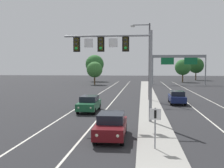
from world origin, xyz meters
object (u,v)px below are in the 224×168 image
car_receding_navy (177,97)px  tree_far_left_c (95,64)px  street_lamp_median (148,57)px  car_oncoming_green (89,103)px  median_sign_post (155,122)px  tree_far_left_b (95,70)px  car_oncoming_darkred (111,125)px  highway_sign_gantry (179,60)px  tree_far_right_b (196,65)px  tree_far_right_c (183,67)px  overhead_signal_mast (120,54)px

car_receding_navy → tree_far_left_c: bearing=110.7°
street_lamp_median → car_oncoming_green: (-5.98, -9.47, -4.97)m
median_sign_post → tree_far_left_b: bearing=103.3°
street_lamp_median → car_oncoming_darkred: bearing=-97.7°
median_sign_post → car_oncoming_green: (-5.98, 12.37, -0.77)m
median_sign_post → car_receding_navy: median_sign_post is taller
car_oncoming_darkred → street_lamp_median: bearing=82.3°
median_sign_post → tree_far_left_b: size_ratio=0.38×
median_sign_post → tree_far_left_b: 54.74m
highway_sign_gantry → tree_far_right_b: (8.80, 24.37, -1.26)m
car_oncoming_green → tree_far_right_b: tree_far_right_b is taller
car_oncoming_green → tree_far_right_c: (17.00, 54.49, 3.51)m
highway_sign_gantry → car_oncoming_darkred: bearing=-101.8°
overhead_signal_mast → tree_far_left_c: tree_far_left_c is taller
car_receding_navy → tree_far_left_b: 37.77m
car_receding_navy → tree_far_right_b: size_ratio=0.60×
street_lamp_median → tree_far_left_b: street_lamp_median is taller
tree_far_right_b → highway_sign_gantry: bearing=-109.8°
tree_far_left_c → tree_far_left_b: (2.65, -15.44, -1.55)m
car_oncoming_darkred → median_sign_post: bearing=-43.2°
car_oncoming_darkred → tree_far_right_c: tree_far_right_c is taller
car_oncoming_darkred → highway_sign_gantry: (11.07, 53.11, 5.34)m
median_sign_post → tree_far_right_c: 67.82m
highway_sign_gantry → tree_far_right_c: bearing=77.1°
highway_sign_gantry → tree_far_left_c: size_ratio=1.64×
tree_far_left_b → tree_far_left_c: bearing=99.8°
tree_far_left_c → tree_far_right_c: tree_far_left_c is taller
tree_far_right_c → overhead_signal_mast: bearing=-102.8°
street_lamp_median → tree_far_right_b: street_lamp_median is taller
street_lamp_median → car_receding_navy: street_lamp_median is taller
car_oncoming_green → tree_far_right_c: size_ratio=0.68×
tree_far_right_b → tree_far_left_b: bearing=-138.1°
median_sign_post → car_receding_navy: size_ratio=0.49×
car_receding_navy → tree_far_right_c: 48.39m
car_oncoming_green → car_receding_navy: size_ratio=1.00×
car_oncoming_darkred → car_oncoming_green: (-3.35, 9.90, 0.00)m
street_lamp_median → tree_far_right_b: bearing=73.5°
median_sign_post → street_lamp_median: street_lamp_median is taller
street_lamp_median → tree_far_right_c: size_ratio=1.51×
car_oncoming_green → tree_far_right_b: bearing=71.0°
car_oncoming_darkred → tree_far_left_c: size_ratio=0.55×
car_oncoming_darkred → tree_far_left_b: tree_far_left_b is taller
street_lamp_median → highway_sign_gantry: street_lamp_median is taller
car_oncoming_green → tree_far_left_c: size_ratio=0.55×
street_lamp_median → car_receding_navy: size_ratio=2.23×
overhead_signal_mast → highway_sign_gantry: bearing=77.2°
overhead_signal_mast → street_lamp_median: size_ratio=0.72×
highway_sign_gantry → tree_far_right_b: bearing=70.2°
tree_far_left_b → tree_far_right_b: bearing=41.9°
car_oncoming_darkred → car_receding_navy: same height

